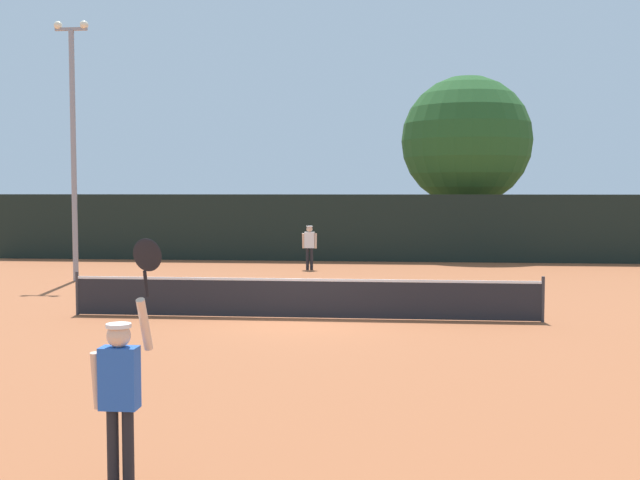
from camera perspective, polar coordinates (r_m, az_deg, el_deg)
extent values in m
plane|color=#9E5633|center=(18.99, -1.21, -5.69)|extent=(120.00, 120.00, 0.00)
cube|color=#232328|center=(18.92, -1.21, -4.27)|extent=(11.24, 0.03, 0.91)
cube|color=white|center=(18.86, -1.21, -2.90)|extent=(11.24, 0.04, 0.06)
cylinder|color=#333338|center=(20.34, -17.17, -3.71)|extent=(0.08, 0.08, 1.07)
cylinder|color=#333338|center=(19.09, 15.84, -4.16)|extent=(0.08, 0.08, 1.07)
cube|color=black|center=(34.04, 1.81, 0.88)|extent=(31.35, 0.12, 2.90)
cube|color=blue|center=(8.32, -14.33, -9.66)|extent=(0.38, 0.22, 0.63)
sphere|color=beige|center=(8.23, -14.37, -6.73)|extent=(0.24, 0.24, 0.24)
cylinder|color=white|center=(8.22, -14.38, -6.02)|extent=(0.25, 0.25, 0.04)
cylinder|color=black|center=(8.55, -14.77, -14.50)|extent=(0.12, 0.12, 0.86)
cylinder|color=black|center=(8.50, -13.72, -14.59)|extent=(0.12, 0.12, 0.86)
cylinder|color=beige|center=(8.41, -15.88, -9.76)|extent=(0.09, 0.18, 0.60)
cylinder|color=beige|center=(8.22, -12.59, -5.99)|extent=(0.09, 0.33, 0.58)
cylinder|color=black|center=(8.22, -12.50, -3.11)|extent=(0.04, 0.11, 0.28)
ellipsoid|color=black|center=(8.25, -12.40, -1.07)|extent=(0.30, 0.13, 0.36)
cube|color=white|center=(30.43, -0.77, 0.00)|extent=(0.38, 0.22, 0.62)
sphere|color=beige|center=(30.41, -0.77, 0.80)|extent=(0.24, 0.24, 0.24)
cylinder|color=white|center=(30.40, -0.77, 0.99)|extent=(0.25, 0.25, 0.04)
cylinder|color=black|center=(30.50, -0.92, -1.37)|extent=(0.12, 0.12, 0.84)
cylinder|color=black|center=(30.48, -0.62, -1.37)|extent=(0.12, 0.12, 0.84)
cylinder|color=beige|center=(30.46, -1.22, -0.05)|extent=(0.09, 0.18, 0.59)
cylinder|color=beige|center=(30.41, -0.32, -0.06)|extent=(0.09, 0.16, 0.59)
sphere|color=#CCE033|center=(19.54, -6.35, -5.35)|extent=(0.07, 0.07, 0.07)
cylinder|color=gray|center=(27.91, -17.42, 5.76)|extent=(0.18, 0.18, 8.40)
cube|color=gray|center=(28.40, -17.58, 14.36)|extent=(1.10, 0.10, 0.10)
sphere|color=#F2EDCC|center=(28.60, -18.44, 14.53)|extent=(0.28, 0.28, 0.28)
sphere|color=#F2EDCC|center=(28.26, -16.72, 14.70)|extent=(0.28, 0.28, 0.28)
cylinder|color=brown|center=(37.59, 10.51, 1.24)|extent=(0.56, 0.56, 3.11)
sphere|color=#235123|center=(37.63, 10.57, 7.07)|extent=(6.06, 6.06, 6.06)
cube|color=red|center=(41.67, -1.28, 0.21)|extent=(2.46, 4.42, 0.90)
cube|color=#2D333D|center=(41.33, -1.33, 1.25)|extent=(1.99, 2.41, 0.64)
cylinder|color=black|center=(43.18, -2.18, -0.07)|extent=(0.22, 0.60, 0.60)
cylinder|color=black|center=(42.98, 0.06, -0.08)|extent=(0.22, 0.60, 0.60)
cylinder|color=black|center=(40.41, -2.71, -0.32)|extent=(0.22, 0.60, 0.60)
cylinder|color=black|center=(40.20, -0.32, -0.34)|extent=(0.22, 0.60, 0.60)
cube|color=black|center=(41.49, 5.43, 0.18)|extent=(2.38, 4.39, 0.90)
cube|color=#2D333D|center=(41.16, 5.43, 1.23)|extent=(1.95, 2.38, 0.64)
cylinder|color=black|center=(42.92, 4.29, -0.10)|extent=(0.22, 0.60, 0.60)
cylinder|color=black|center=(42.92, 6.56, -0.11)|extent=(0.22, 0.60, 0.60)
cylinder|color=black|center=(40.13, 4.21, -0.36)|extent=(0.22, 0.60, 0.60)
cylinder|color=black|center=(40.12, 6.63, -0.37)|extent=(0.22, 0.60, 0.60)
cube|color=navy|center=(42.51, 11.17, 0.21)|extent=(2.50, 4.43, 0.90)
cube|color=#2D333D|center=(42.17, 11.22, 1.23)|extent=(2.01, 2.43, 0.64)
cylinder|color=black|center=(43.84, 9.88, -0.07)|extent=(0.22, 0.60, 0.60)
cylinder|color=black|center=(44.01, 12.09, -0.08)|extent=(0.22, 0.60, 0.60)
cylinder|color=black|center=(41.06, 10.18, -0.31)|extent=(0.22, 0.60, 0.60)
cylinder|color=black|center=(41.23, 12.53, -0.33)|extent=(0.22, 0.60, 0.60)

